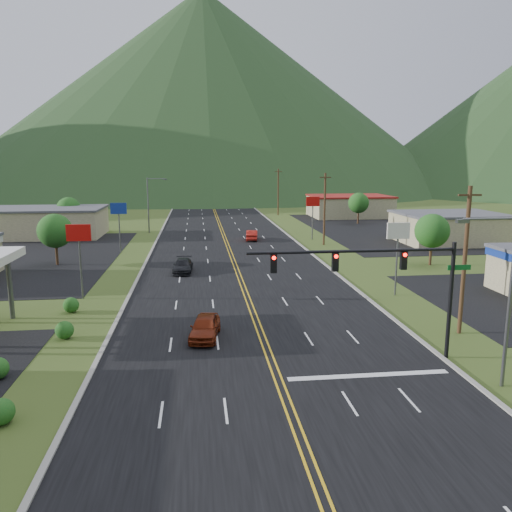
{
  "coord_description": "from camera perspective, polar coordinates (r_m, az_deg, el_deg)",
  "views": [
    {
      "loc": [
        -4.14,
        -12.66,
        11.54
      ],
      "look_at": [
        0.23,
        24.17,
        4.5
      ],
      "focal_mm": 35.0,
      "sensor_mm": 36.0,
      "label": 1
    }
  ],
  "objects": [
    {
      "name": "utility_pole_d",
      "position": [
        148.85,
        0.04,
        8.28
      ],
      "size": [
        1.6,
        0.28,
        10.0
      ],
      "color": "#382314",
      "rests_on": "ground"
    },
    {
      "name": "car_red_far",
      "position": [
        74.18,
        -0.46,
        2.38
      ],
      "size": [
        2.2,
        4.72,
        1.5
      ],
      "primitive_type": "imported",
      "rotation": [
        0.0,
        0.0,
        3.0
      ],
      "color": "#A01811",
      "rests_on": "ground"
    },
    {
      "name": "streetlight_east",
      "position": [
        28.08,
        26.57,
        -3.5
      ],
      "size": [
        3.28,
        0.25,
        9.0
      ],
      "color": "#59595E",
      "rests_on": "ground"
    },
    {
      "name": "traffic_signal",
      "position": [
        29.36,
        14.62,
        -1.82
      ],
      "size": [
        13.1,
        0.43,
        7.0
      ],
      "color": "black",
      "rests_on": "ground"
    },
    {
      "name": "pole_sign_east_a",
      "position": [
        44.6,
        15.92,
        1.97
      ],
      "size": [
        2.0,
        0.18,
        6.4
      ],
      "color": "#59595E",
      "rests_on": "ground"
    },
    {
      "name": "car_red_near",
      "position": [
        33.43,
        -5.85,
        -8.13
      ],
      "size": [
        2.42,
        4.64,
        1.51
      ],
      "primitive_type": "imported",
      "rotation": [
        0.0,
        0.0,
        -0.15
      ],
      "color": "maroon",
      "rests_on": "ground"
    },
    {
      "name": "building_west_far",
      "position": [
        84.63,
        -23.15,
        3.59
      ],
      "size": [
        18.4,
        11.4,
        4.5
      ],
      "color": "#C7BA8A",
      "rests_on": "ground"
    },
    {
      "name": "tree_west_b",
      "position": [
        87.53,
        -20.61,
        5.05
      ],
      "size": [
        3.84,
        3.84,
        5.82
      ],
      "color": "#382314",
      "rests_on": "ground"
    },
    {
      "name": "building_east_mid",
      "position": [
        77.28,
        21.2,
        3.05
      ],
      "size": [
        14.4,
        11.4,
        4.3
      ],
      "color": "#C7BA8A",
      "rests_on": "ground"
    },
    {
      "name": "mountain_n",
      "position": [
        234.75,
        -6.01,
        18.27
      ],
      "size": [
        220.0,
        220.0,
        85.0
      ],
      "primitive_type": "cone",
      "color": "#193518",
      "rests_on": "ground"
    },
    {
      "name": "tree_east_b",
      "position": [
        95.85,
        11.64,
        5.95
      ],
      "size": [
        3.84,
        3.84,
        5.82
      ],
      "color": "#382314",
      "rests_on": "ground"
    },
    {
      "name": "tree_west_a",
      "position": [
        60.29,
        -21.99,
        2.67
      ],
      "size": [
        3.84,
        3.84,
        5.82
      ],
      "color": "#382314",
      "rests_on": "ground"
    },
    {
      "name": "pole_sign_west_a",
      "position": [
        44.26,
        -19.57,
        1.7
      ],
      "size": [
        2.0,
        0.18,
        6.4
      ],
      "color": "#59595E",
      "rests_on": "ground"
    },
    {
      "name": "tree_east_a",
      "position": [
        59.29,
        19.48,
        2.72
      ],
      "size": [
        3.84,
        3.84,
        5.82
      ],
      "color": "#382314",
      "rests_on": "ground"
    },
    {
      "name": "streetlight_west",
      "position": [
        83.25,
        -12.02,
        6.14
      ],
      "size": [
        3.28,
        0.25,
        9.0
      ],
      "color": "#59595E",
      "rests_on": "ground"
    },
    {
      "name": "pole_sign_west_b",
      "position": [
        65.73,
        -15.42,
        4.7
      ],
      "size": [
        2.0,
        0.18,
        6.4
      ],
      "color": "#59595E",
      "rests_on": "ground"
    },
    {
      "name": "utility_pole_a",
      "position": [
        35.95,
        22.75,
        -0.38
      ],
      "size": [
        1.6,
        0.28,
        10.0
      ],
      "color": "#382314",
      "rests_on": "ground"
    },
    {
      "name": "utility_pole_c",
      "position": [
        109.29,
        2.55,
        7.38
      ],
      "size": [
        1.6,
        0.28,
        10.0
      ],
      "color": "#382314",
      "rests_on": "ground"
    },
    {
      "name": "utility_pole_b",
      "position": [
        70.22,
        7.84,
        5.41
      ],
      "size": [
        1.6,
        0.28,
        10.0
      ],
      "color": "#382314",
      "rests_on": "ground"
    },
    {
      "name": "building_east_far",
      "position": [
        107.97,
        10.62,
        5.64
      ],
      "size": [
        16.4,
        12.4,
        4.5
      ],
      "color": "#C7BA8A",
      "rests_on": "ground"
    },
    {
      "name": "car_dark_mid",
      "position": [
        53.1,
        -8.36,
        -1.16
      ],
      "size": [
        2.17,
        4.82,
        1.37
      ],
      "primitive_type": "imported",
      "rotation": [
        0.0,
        0.0,
        -0.05
      ],
      "color": "black",
      "rests_on": "ground"
    },
    {
      "name": "pole_sign_east_b",
      "position": [
        74.94,
        6.51,
        5.71
      ],
      "size": [
        2.0,
        0.18,
        6.4
      ],
      "color": "#59595E",
      "rests_on": "ground"
    }
  ]
}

